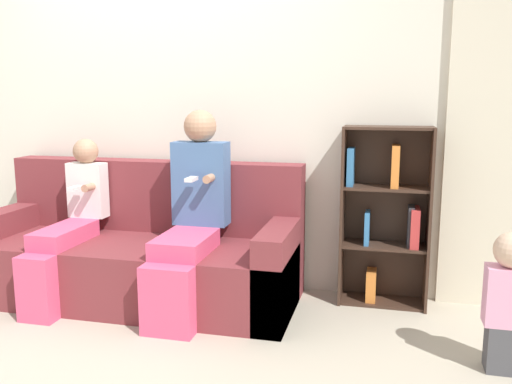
# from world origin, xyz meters

# --- Properties ---
(ground_plane) EXTENTS (14.00, 14.00, 0.00)m
(ground_plane) POSITION_xyz_m (0.00, 0.00, 0.00)
(ground_plane) COLOR #B2A893
(back_wall) EXTENTS (10.00, 0.06, 2.55)m
(back_wall) POSITION_xyz_m (0.00, 0.98, 1.27)
(back_wall) COLOR silver
(back_wall) RESTS_ON ground_plane
(couch) EXTENTS (2.15, 0.85, 0.91)m
(couch) POSITION_xyz_m (-0.06, 0.53, 0.30)
(couch) COLOR maroon
(couch) RESTS_ON ground_plane
(adult_seated) EXTENTS (0.36, 0.78, 1.28)m
(adult_seated) POSITION_xyz_m (0.36, 0.42, 0.65)
(adult_seated) COLOR #DB4C75
(adult_seated) RESTS_ON ground_plane
(child_seated) EXTENTS (0.26, 0.78, 1.07)m
(child_seated) POSITION_xyz_m (-0.49, 0.37, 0.54)
(child_seated) COLOR #DB4C75
(child_seated) RESTS_ON ground_plane
(toddler_standing) EXTENTS (0.22, 0.18, 0.72)m
(toddler_standing) POSITION_xyz_m (2.16, 0.01, 0.38)
(toddler_standing) COLOR #47474C
(toddler_standing) RESTS_ON ground_plane
(bookshelf) EXTENTS (0.56, 0.27, 1.17)m
(bookshelf) POSITION_xyz_m (1.56, 0.84, 0.59)
(bookshelf) COLOR #3D281E
(bookshelf) RESTS_ON ground_plane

